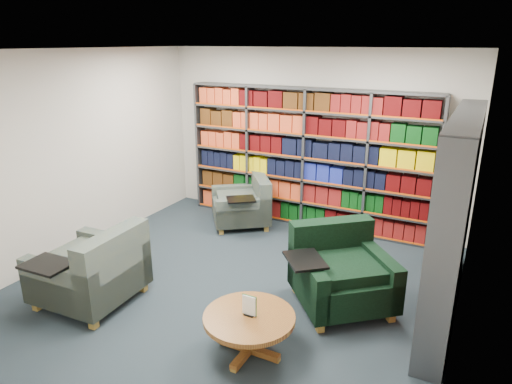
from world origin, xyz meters
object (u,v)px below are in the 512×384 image
at_px(chair_teal_front, 95,273).
at_px(coffee_table, 249,323).
at_px(chair_teal_left, 246,206).
at_px(chair_green_right, 339,273).

relative_size(chair_teal_front, coffee_table, 1.38).
distance_m(chair_teal_left, chair_green_right, 2.62).
bearing_deg(chair_teal_left, chair_green_right, -37.61).
xyz_separation_m(chair_teal_left, coffee_table, (1.59, -2.88, 0.01)).
distance_m(chair_green_right, chair_teal_front, 2.78).
bearing_deg(chair_green_right, coffee_table, -110.47).
relative_size(chair_teal_left, chair_teal_front, 1.02).
xyz_separation_m(chair_teal_front, coffee_table, (1.99, -0.00, -0.04)).
bearing_deg(chair_green_right, chair_teal_front, -152.51).
height_order(chair_teal_left, chair_green_right, chair_green_right).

